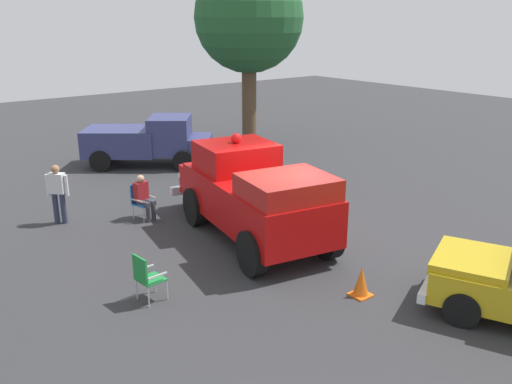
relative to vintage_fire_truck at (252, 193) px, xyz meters
name	(u,v)px	position (x,y,z in m)	size (l,w,h in m)	color
ground_plane	(283,243)	(-0.85, -0.36, -1.20)	(60.00, 60.00, 0.00)	#333335
vintage_fire_truck	(252,193)	(0.00, 0.00, 0.00)	(6.25, 3.31, 2.59)	black
parked_pickup	(148,140)	(8.23, -1.26, -0.21)	(4.37, 4.89, 1.90)	black
lawn_chair_near_truck	(141,198)	(3.04, 1.65, -0.61)	(0.61, 0.61, 1.02)	#B7BABF
lawn_chair_by_car	(146,275)	(-1.42, 3.77, -0.61)	(0.55, 0.54, 1.02)	#B7BABF
spectator_seated	(144,196)	(2.92, 1.61, -0.50)	(0.61, 0.50, 1.29)	#383842
spectator_standing	(58,190)	(4.08, 3.61, -0.23)	(0.52, 0.53, 1.68)	#2D334C
oak_tree_left	(249,19)	(9.07, -6.82, 4.24)	(4.73, 4.73, 7.86)	brown
traffic_cone	(361,282)	(-3.91, 0.17, -0.89)	(0.40, 0.40, 0.64)	orange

